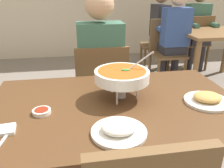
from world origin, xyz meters
TOP-DOWN VIEW (x-y plane):
  - dining_table_main at (0.00, 0.00)m, footprint 1.37×0.87m
  - chair_diner_main at (-0.00, 0.72)m, footprint 0.44×0.44m
  - diner_main at (0.00, 0.75)m, footprint 0.40×0.45m
  - curry_bowl at (0.04, 0.07)m, footprint 0.33×0.30m
  - rice_plate at (-0.04, -0.27)m, footprint 0.24×0.24m
  - appetizer_plate at (0.48, -0.07)m, footprint 0.24×0.24m
  - sauce_dish at (-0.38, -0.04)m, footprint 0.09×0.09m
  - napkin_folded at (-0.54, -0.18)m, footprint 0.13×0.09m
  - spoon_utensil at (-0.51, -0.23)m, footprint 0.04×0.17m
  - dining_table_far at (1.77, 1.87)m, footprint 1.00×0.80m
  - chair_bg_left at (1.18, 2.44)m, footprint 0.50×0.50m
  - chair_bg_middle at (1.09, 2.00)m, footprint 0.44×0.44m
  - chair_bg_right at (1.77, 2.41)m, footprint 0.47×0.47m
  - patron_bg_left at (1.17, 2.42)m, footprint 0.45×0.40m
  - patron_bg_middle at (1.15, 1.91)m, footprint 0.40×0.45m
  - patron_bg_right at (1.78, 2.43)m, footprint 0.40×0.45m

SIDE VIEW (x-z plane):
  - chair_diner_main at x=0.00m, z-range 0.06..0.96m
  - chair_bg_left at x=1.18m, z-range 0.06..0.96m
  - chair_bg_middle at x=1.09m, z-range 0.06..0.96m
  - chair_bg_right at x=1.77m, z-range 0.06..0.96m
  - dining_table_far at x=1.77m, z-range 0.24..0.99m
  - dining_table_main at x=0.00m, z-range 0.27..1.01m
  - diner_main at x=0.00m, z-range 0.09..1.40m
  - patron_bg_left at x=1.17m, z-range 0.09..1.40m
  - patron_bg_middle at x=1.15m, z-range 0.09..1.40m
  - patron_bg_right at x=1.78m, z-range 0.09..1.40m
  - spoon_utensil at x=-0.51m, z-range 0.75..0.75m
  - napkin_folded at x=-0.54m, z-range 0.75..0.76m
  - sauce_dish at x=-0.38m, z-range 0.75..0.77m
  - rice_plate at x=-0.04m, z-range 0.74..0.79m
  - appetizer_plate at x=0.48m, z-range 0.74..0.79m
  - curry_bowl at x=0.04m, z-range 0.75..1.00m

